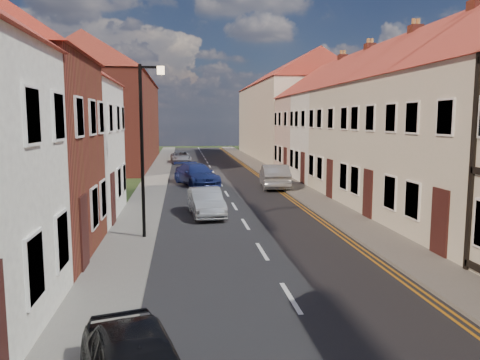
{
  "coord_description": "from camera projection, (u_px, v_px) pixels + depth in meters",
  "views": [
    {
      "loc": [
        -2.53,
        3.5,
        4.24
      ],
      "look_at": [
        -0.04,
        23.43,
        1.65
      ],
      "focal_mm": 35.0,
      "sensor_mm": 36.0,
      "label": 1
    }
  ],
  "objects": [
    {
      "name": "road",
      "position": [
        227.0,
        194.0,
        26.93
      ],
      "size": [
        7.0,
        90.0,
        0.02
      ],
      "primitive_type": "cube",
      "color": "black",
      "rests_on": "ground"
    },
    {
      "name": "pavement_left",
      "position": [
        149.0,
        194.0,
        26.38
      ],
      "size": [
        1.8,
        90.0,
        0.12
      ],
      "primitive_type": "cube",
      "color": "slate",
      "rests_on": "ground"
    },
    {
      "name": "pavement_right",
      "position": [
        301.0,
        191.0,
        27.47
      ],
      "size": [
        1.8,
        90.0,
        0.12
      ],
      "primitive_type": "cube",
      "color": "slate",
      "rests_on": "ground"
    },
    {
      "name": "cottage_r_cream_mid",
      "position": [
        445.0,
        115.0,
        21.1
      ],
      "size": [
        8.3,
        5.2,
        9.0
      ],
      "color": "#BEB99F",
      "rests_on": "ground"
    },
    {
      "name": "cottage_r_pink",
      "position": [
        392.0,
        116.0,
        26.42
      ],
      "size": [
        8.3,
        6.0,
        9.0
      ],
      "color": "#BEB99F",
      "rests_on": "ground"
    },
    {
      "name": "cottage_r_white_far",
      "position": [
        357.0,
        116.0,
        31.73
      ],
      "size": [
        8.3,
        5.2,
        9.0
      ],
      "color": "white",
      "rests_on": "ground"
    },
    {
      "name": "cottage_r_cream_far",
      "position": [
        331.0,
        117.0,
        37.05
      ],
      "size": [
        8.3,
        6.0,
        9.0
      ],
      "color": "#A78E84",
      "rests_on": "ground"
    },
    {
      "name": "cottage_l_pink",
      "position": [
        15.0,
        117.0,
        19.17
      ],
      "size": [
        8.3,
        6.3,
        8.8
      ],
      "color": "white",
      "rests_on": "ground"
    },
    {
      "name": "block_right_far",
      "position": [
        288.0,
        110.0,
        52.0
      ],
      "size": [
        8.3,
        24.2,
        10.5
      ],
      "color": "#BEB99F",
      "rests_on": "ground"
    },
    {
      "name": "block_left_far",
      "position": [
        110.0,
        109.0,
        44.79
      ],
      "size": [
        8.3,
        24.2,
        10.5
      ],
      "color": "maroon",
      "rests_on": "ground"
    },
    {
      "name": "lamppost",
      "position": [
        144.0,
        140.0,
        16.17
      ],
      "size": [
        0.88,
        0.15,
        6.0
      ],
      "color": "black",
      "rests_on": "pavement_left"
    },
    {
      "name": "car_mid",
      "position": [
        206.0,
        202.0,
        20.74
      ],
      "size": [
        1.63,
        3.86,
        1.24
      ],
      "primitive_type": "imported",
      "rotation": [
        0.0,
        0.0,
        0.09
      ],
      "color": "#A5A8AD",
      "rests_on": "ground"
    },
    {
      "name": "car_far",
      "position": [
        196.0,
        174.0,
        30.58
      ],
      "size": [
        3.36,
        5.14,
        1.38
      ],
      "primitive_type": "imported",
      "rotation": [
        0.0,
        0.0,
        0.33
      ],
      "color": "navy",
      "rests_on": "ground"
    },
    {
      "name": "car_distant",
      "position": [
        181.0,
        157.0,
        46.22
      ],
      "size": [
        2.16,
        4.26,
        1.15
      ],
      "primitive_type": "imported",
      "rotation": [
        0.0,
        0.0,
        0.06
      ],
      "color": "#AFB0B7",
      "rests_on": "ground"
    },
    {
      "name": "car_mid_b",
      "position": [
        274.0,
        176.0,
        29.2
      ],
      "size": [
        2.0,
        4.67,
        1.5
      ],
      "primitive_type": "imported",
      "rotation": [
        0.0,
        0.0,
        3.05
      ],
      "color": "#929599",
      "rests_on": "ground"
    }
  ]
}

